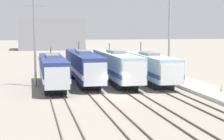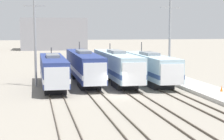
{
  "view_description": "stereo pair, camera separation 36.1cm",
  "coord_description": "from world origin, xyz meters",
  "px_view_note": "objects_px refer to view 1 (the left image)",
  "views": [
    {
      "loc": [
        -8.98,
        -38.61,
        7.26
      ],
      "look_at": [
        0.14,
        3.31,
        2.48
      ],
      "focal_mm": 60.0,
      "sensor_mm": 36.0,
      "label": 1
    },
    {
      "loc": [
        -8.63,
        -38.68,
        7.26
      ],
      "look_at": [
        0.14,
        3.31,
        2.48
      ],
      "focal_mm": 60.0,
      "sensor_mm": 36.0,
      "label": 2
    }
  ],
  "objects_px": {
    "catenary_tower_right": "(169,38)",
    "locomotive_center_left": "(83,66)",
    "locomotive_center_right": "(116,66)",
    "traffic_cone": "(221,88)",
    "locomotive_far_right": "(150,67)",
    "locomotive_far_left": "(53,71)",
    "catenary_tower_left": "(35,39)"
  },
  "relations": [
    {
      "from": "catenary_tower_right",
      "to": "locomotive_center_left",
      "type": "bearing_deg",
      "value": 170.18
    },
    {
      "from": "locomotive_center_left",
      "to": "catenary_tower_right",
      "type": "height_order",
      "value": "catenary_tower_right"
    },
    {
      "from": "locomotive_center_right",
      "to": "traffic_cone",
      "type": "xyz_separation_m",
      "value": [
        9.24,
        -11.29,
        -1.52
      ]
    },
    {
      "from": "locomotive_far_right",
      "to": "locomotive_far_left",
      "type": "bearing_deg",
      "value": -174.98
    },
    {
      "from": "locomotive_far_left",
      "to": "catenary_tower_right",
      "type": "xyz_separation_m",
      "value": [
        15.63,
        1.68,
        3.89
      ]
    },
    {
      "from": "locomotive_far_left",
      "to": "catenary_tower_left",
      "type": "height_order",
      "value": "catenary_tower_left"
    },
    {
      "from": "locomotive_center_left",
      "to": "traffic_cone",
      "type": "relative_size",
      "value": 30.88
    },
    {
      "from": "locomotive_center_left",
      "to": "locomotive_far_right",
      "type": "bearing_deg",
      "value": -16.46
    },
    {
      "from": "locomotive_far_right",
      "to": "catenary_tower_left",
      "type": "height_order",
      "value": "catenary_tower_left"
    },
    {
      "from": "locomotive_far_left",
      "to": "locomotive_center_left",
      "type": "height_order",
      "value": "locomotive_center_left"
    },
    {
      "from": "locomotive_far_right",
      "to": "locomotive_center_left",
      "type": "bearing_deg",
      "value": 163.54
    },
    {
      "from": "locomotive_center_left",
      "to": "catenary_tower_left",
      "type": "xyz_separation_m",
      "value": [
        -6.34,
        -1.97,
        3.77
      ]
    },
    {
      "from": "traffic_cone",
      "to": "locomotive_center_left",
      "type": "bearing_deg",
      "value": 137.32
    },
    {
      "from": "catenary_tower_left",
      "to": "catenary_tower_right",
      "type": "distance_m",
      "value": 17.7
    },
    {
      "from": "locomotive_center_right",
      "to": "catenary_tower_right",
      "type": "xyz_separation_m",
      "value": [
        7.09,
        -0.8,
        3.76
      ]
    },
    {
      "from": "locomotive_far_left",
      "to": "locomotive_far_right",
      "type": "distance_m",
      "value": 12.86
    },
    {
      "from": "locomotive_center_left",
      "to": "locomotive_center_right",
      "type": "relative_size",
      "value": 1.06
    },
    {
      "from": "locomotive_far_left",
      "to": "locomotive_far_right",
      "type": "relative_size",
      "value": 0.95
    },
    {
      "from": "locomotive_far_left",
      "to": "catenary_tower_right",
      "type": "relative_size",
      "value": 1.42
    },
    {
      "from": "locomotive_center_right",
      "to": "traffic_cone",
      "type": "relative_size",
      "value": 29.06
    },
    {
      "from": "traffic_cone",
      "to": "locomotive_far_right",
      "type": "bearing_deg",
      "value": 116.58
    },
    {
      "from": "locomotive_center_right",
      "to": "locomotive_far_right",
      "type": "relative_size",
      "value": 1.1
    },
    {
      "from": "locomotive_far_left",
      "to": "catenary_tower_right",
      "type": "distance_m",
      "value": 16.19
    },
    {
      "from": "locomotive_center_right",
      "to": "catenary_tower_right",
      "type": "distance_m",
      "value": 8.06
    },
    {
      "from": "locomotive_center_left",
      "to": "locomotive_far_right",
      "type": "height_order",
      "value": "locomotive_center_left"
    },
    {
      "from": "locomotive_far_right",
      "to": "traffic_cone",
      "type": "distance_m",
      "value": 11.2
    },
    {
      "from": "locomotive_far_left",
      "to": "catenary_tower_left",
      "type": "relative_size",
      "value": 1.42
    },
    {
      "from": "catenary_tower_left",
      "to": "locomotive_center_right",
      "type": "bearing_deg",
      "value": 4.32
    },
    {
      "from": "locomotive_far_left",
      "to": "traffic_cone",
      "type": "distance_m",
      "value": 19.89
    },
    {
      "from": "locomotive_far_left",
      "to": "locomotive_far_right",
      "type": "bearing_deg",
      "value": 5.02
    },
    {
      "from": "locomotive_center_left",
      "to": "catenary_tower_left",
      "type": "relative_size",
      "value": 1.75
    },
    {
      "from": "locomotive_far_left",
      "to": "traffic_cone",
      "type": "height_order",
      "value": "locomotive_far_left"
    }
  ]
}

